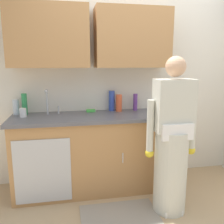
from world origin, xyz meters
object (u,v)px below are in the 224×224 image
object	(u,v)px
bottle_water_short	(135,102)
bottle_dish_liquid	(16,107)
bottle_cleaner_spray	(119,103)
bottle_soap	(25,104)
knife_on_counter	(156,111)
cup_by_sink	(23,113)
sink	(50,118)
bottle_water_tall	(112,101)
sponge	(91,111)
person_at_sink	(172,148)

from	to	relation	value
bottle_water_short	bottle_dish_liquid	world-z (taller)	bottle_water_short
bottle_dish_liquid	bottle_cleaner_spray	distance (m)	1.27
bottle_soap	knife_on_counter	size ratio (longest dim) A/B	1.07
bottle_dish_liquid	knife_on_counter	xyz separation A→B (m)	(1.73, -0.16, -0.09)
bottle_dish_liquid	cup_by_sink	bearing A→B (deg)	-58.31
sink	cup_by_sink	bearing A→B (deg)	172.71
sink	bottle_water_tall	bearing A→B (deg)	16.43
bottle_soap	bottle_cleaner_spray	bearing A→B (deg)	-0.27
bottle_cleaner_spray	sponge	distance (m)	0.37
person_at_sink	bottle_soap	size ratio (longest dim) A/B	6.31
bottle_water_short	bottle_soap	size ratio (longest dim) A/B	0.85
bottle_soap	knife_on_counter	bearing A→B (deg)	-4.45
bottle_soap	cup_by_sink	xyz separation A→B (m)	(-0.00, -0.14, -0.08)
sink	person_at_sink	world-z (taller)	person_at_sink
sink	knife_on_counter	size ratio (longest dim) A/B	2.08
bottle_water_tall	bottle_water_short	bearing A→B (deg)	-5.43
person_at_sink	sponge	size ratio (longest dim) A/B	14.73
person_at_sink	cup_by_sink	distance (m)	1.71
sink	bottle_dish_liquid	bearing A→B (deg)	153.11
sink	knife_on_counter	bearing A→B (deg)	2.19
sink	knife_on_counter	distance (m)	1.32
person_at_sink	sponge	distance (m)	1.14
bottle_water_short	bottle_cleaner_spray	xyz separation A→B (m)	(-0.23, -0.03, -0.00)
knife_on_counter	sink	bearing A→B (deg)	-113.48
bottle_cleaner_spray	knife_on_counter	xyz separation A→B (m)	(0.47, -0.12, -0.10)
bottle_soap	bottle_cleaner_spray	size ratio (longest dim) A/B	1.19
person_at_sink	bottle_water_tall	xyz separation A→B (m)	(-0.46, 0.86, 0.38)
person_at_sink	cup_by_sink	xyz separation A→B (m)	(-1.54, 0.67, 0.30)
cup_by_sink	sponge	size ratio (longest dim) A/B	0.94
sink	cup_by_sink	distance (m)	0.32
sink	person_at_sink	distance (m)	1.41
bottle_dish_liquid	bottle_water_short	bearing A→B (deg)	-0.43
bottle_water_short	bottle_cleaner_spray	bearing A→B (deg)	-173.45
bottle_dish_liquid	bottle_soap	bearing A→B (deg)	-16.77
bottle_dish_liquid	bottle_water_tall	bearing A→B (deg)	0.89
bottle_water_short	sponge	xyz separation A→B (m)	(-0.59, -0.00, -0.09)
bottle_dish_liquid	cup_by_sink	size ratio (longest dim) A/B	1.80
bottle_cleaner_spray	cup_by_sink	size ratio (longest dim) A/B	2.09
bottle_soap	knife_on_counter	distance (m)	1.64
knife_on_counter	bottle_dish_liquid	bearing A→B (deg)	-120.90
person_at_sink	bottle_water_tall	world-z (taller)	person_at_sink
sink	sponge	bearing A→B (deg)	21.78
bottle_water_short	knife_on_counter	world-z (taller)	bottle_water_short
bottle_dish_liquid	bottle_water_tall	distance (m)	1.18
bottle_water_tall	knife_on_counter	size ratio (longest dim) A/B	1.09
person_at_sink	bottle_cleaner_spray	world-z (taller)	person_at_sink
cup_by_sink	bottle_water_short	bearing A→B (deg)	6.51
bottle_water_short	sponge	distance (m)	0.60
bottle_soap	bottle_dish_liquid	world-z (taller)	bottle_soap
person_at_sink	bottle_soap	world-z (taller)	person_at_sink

